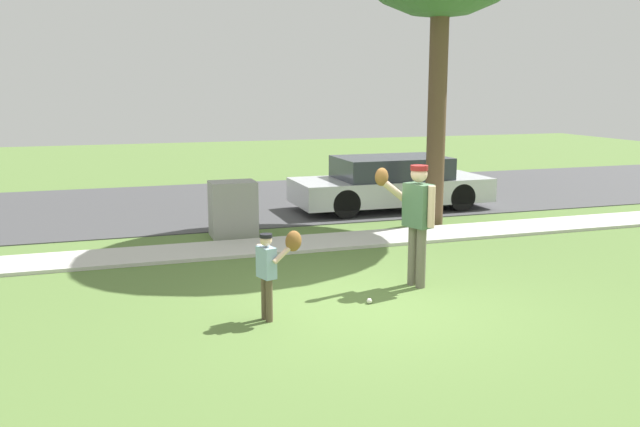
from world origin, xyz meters
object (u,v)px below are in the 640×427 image
(person_adult, at_px, (415,212))
(baseball, at_px, (369,301))
(utility_cabinet, at_px, (233,209))
(parked_sedan_silver, at_px, (391,183))
(person_child, at_px, (272,263))

(person_adult, height_order, baseball, person_adult)
(baseball, xyz_separation_m, utility_cabinet, (-0.94, 4.69, 0.50))
(person_adult, xyz_separation_m, parked_sedan_silver, (2.24, 5.86, -0.48))
(baseball, distance_m, utility_cabinet, 4.81)
(utility_cabinet, bearing_deg, parked_sedan_silver, 22.79)
(parked_sedan_silver, bearing_deg, person_child, -124.39)
(person_child, height_order, utility_cabinet, person_child)
(person_child, relative_size, utility_cabinet, 1.06)
(person_child, xyz_separation_m, utility_cabinet, (0.45, 4.91, -0.20))
(person_child, bearing_deg, parked_sedan_silver, 38.21)
(person_adult, bearing_deg, person_child, 1.16)
(baseball, bearing_deg, person_child, -170.88)
(person_adult, height_order, parked_sedan_silver, person_adult)
(person_child, bearing_deg, person_adult, 1.16)
(baseball, bearing_deg, parked_sedan_silver, 63.80)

